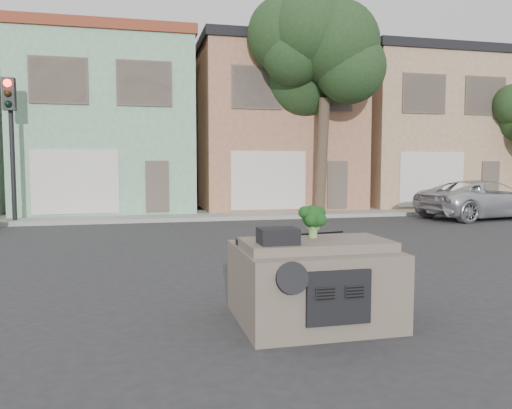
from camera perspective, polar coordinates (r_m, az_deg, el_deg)
name	(u,v)px	position (r m, az deg, el deg)	size (l,w,h in m)	color
ground_plane	(259,273)	(9.80, 0.39, -7.84)	(120.00, 120.00, 0.00)	#303033
sidewalk	(197,215)	(20.03, -6.76, -1.25)	(40.00, 3.00, 0.15)	gray
townhouse_mint	(109,128)	(23.88, -16.44, 8.43)	(7.20, 8.20, 7.55)	#84B78E
townhouse_tan	(268,130)	(24.66, 1.44, 8.49)	(7.20, 8.20, 7.55)	#A97153
townhouse_beige	(407,132)	(27.54, 16.85, 7.89)	(7.20, 8.20, 7.55)	tan
silver_pickup	(484,218)	(21.46, 24.60, -1.45)	(2.47, 5.36, 1.49)	silver
traffic_signal	(12,152)	(19.27, -26.15, 5.45)	(0.40, 0.40, 5.10)	black
tree_near	(322,111)	(20.54, 7.60, 10.56)	(4.40, 4.00, 8.50)	#223D1D
car_dashboard	(312,279)	(6.87, 6.41, -8.49)	(2.00, 1.80, 1.12)	#695B4F
instrument_hump	(278,236)	(6.24, 2.53, -3.62)	(0.48, 0.38, 0.20)	black
wiper_arm	(322,233)	(7.21, 7.53, -3.25)	(0.70, 0.03, 0.02)	black
broccoli	(313,221)	(6.78, 6.55, -1.92)	(0.37, 0.37, 0.45)	#123611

